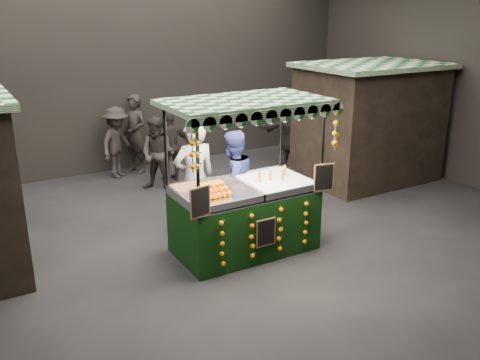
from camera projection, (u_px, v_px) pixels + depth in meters
ground at (228, 244)px, 8.39m from camera, size 12.00×12.00×0.00m
market_hall at (227, 31)px, 7.32m from camera, size 12.10×10.10×5.05m
neighbour_stall_right at (368, 122)px, 11.30m from camera, size 3.00×2.20×2.60m
juice_stall at (246, 206)px, 7.95m from camera, size 2.51×1.47×2.43m
vendor_grey at (195, 179)px, 8.51m from camera, size 0.75×0.53×1.98m
vendor_blue at (233, 182)px, 8.67m from camera, size 0.99×0.84×1.78m
shopper_1 at (158, 154)px, 10.70m from camera, size 0.96×0.97×1.58m
shopper_2 at (171, 146)px, 11.31m from camera, size 0.95×0.45×1.59m
shopper_3 at (117, 143)px, 11.54m from camera, size 1.20×1.15×1.63m
shopper_5 at (294, 133)px, 11.99m from camera, size 1.63×1.56×1.85m
shopper_6 at (135, 134)px, 11.90m from camera, size 0.67×0.79×1.84m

